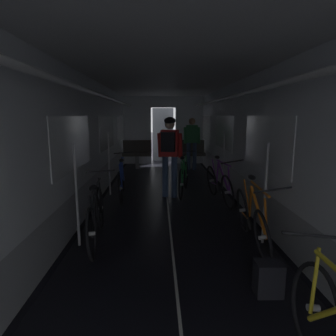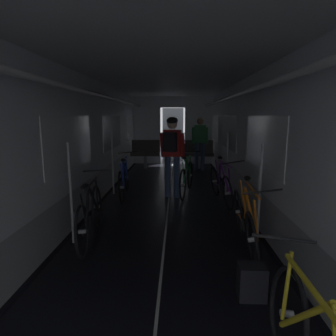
{
  "view_description": "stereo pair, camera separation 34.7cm",
  "coord_description": "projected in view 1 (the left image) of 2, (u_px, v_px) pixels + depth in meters",
  "views": [
    {
      "loc": [
        -0.17,
        -1.67,
        1.75
      ],
      "look_at": [
        0.0,
        3.72,
        0.78
      ],
      "focal_mm": 31.05,
      "sensor_mm": 36.0,
      "label": 1
    },
    {
      "loc": [
        0.17,
        -1.67,
        1.75
      ],
      "look_at": [
        0.0,
        3.72,
        0.78
      ],
      "focal_mm": 31.05,
      "sensor_mm": 36.0,
      "label": 2
    }
  ],
  "objects": [
    {
      "name": "bicycle_black",
      "position": [
        96.0,
        216.0,
        4.02
      ],
      "size": [
        0.44,
        1.69,
        0.94
      ],
      "color": "black",
      "rests_on": "ground"
    },
    {
      "name": "person_cyclist_aisle",
      "position": [
        170.0,
        148.0,
        6.17
      ],
      "size": [
        0.56,
        0.45,
        1.73
      ],
      "color": "#384C75",
      "rests_on": "ground"
    },
    {
      "name": "backpack_on_floor",
      "position": [
        268.0,
        278.0,
        2.86
      ],
      "size": [
        0.26,
        0.2,
        0.34
      ],
      "primitive_type": "cube",
      "rotation": [
        0.0,
        0.0,
        -0.02
      ],
      "color": "black",
      "rests_on": "ground"
    },
    {
      "name": "bicycle_blue",
      "position": [
        121.0,
        180.0,
        6.24
      ],
      "size": [
        0.44,
        1.69,
        0.95
      ],
      "color": "black",
      "rests_on": "ground"
    },
    {
      "name": "bicycle_green_in_aisle",
      "position": [
        184.0,
        177.0,
        6.56
      ],
      "size": [
        0.51,
        1.67,
        0.94
      ],
      "color": "black",
      "rests_on": "ground"
    },
    {
      "name": "person_standing_near_bench",
      "position": [
        192.0,
        140.0,
        9.39
      ],
      "size": [
        0.53,
        0.23,
        1.69
      ],
      "color": "#384C75",
      "rests_on": "ground"
    },
    {
      "name": "bench_seat_far_left",
      "position": [
        137.0,
        152.0,
        9.78
      ],
      "size": [
        0.98,
        0.51,
        0.95
      ],
      "color": "gray",
      "rests_on": "ground"
    },
    {
      "name": "train_car_shell",
      "position": [
        168.0,
        119.0,
        5.2
      ],
      "size": [
        3.14,
        12.34,
        2.57
      ],
      "color": "black",
      "rests_on": "ground"
    },
    {
      "name": "bicycle_purple",
      "position": [
        219.0,
        183.0,
        5.97
      ],
      "size": [
        0.51,
        1.69,
        0.96
      ],
      "color": "black",
      "rests_on": "ground"
    },
    {
      "name": "bench_seat_far_right",
      "position": [
        190.0,
        151.0,
        9.83
      ],
      "size": [
        0.98,
        0.51,
        0.95
      ],
      "color": "gray",
      "rests_on": "ground"
    },
    {
      "name": "bicycle_orange",
      "position": [
        252.0,
        218.0,
        3.94
      ],
      "size": [
        0.44,
        1.69,
        0.96
      ],
      "color": "black",
      "rests_on": "ground"
    }
  ]
}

